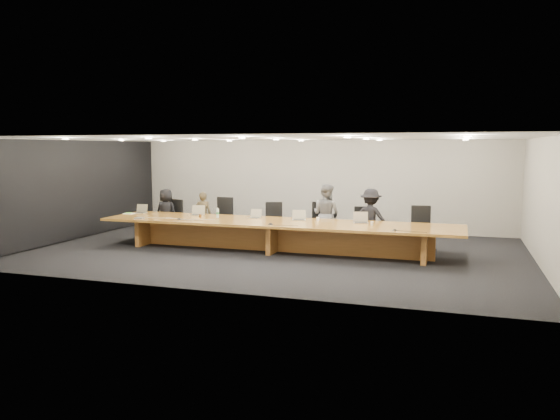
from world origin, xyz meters
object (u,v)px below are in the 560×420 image
at_px(amber_mug, 200,216).
at_px(paper_cup_near, 318,219).
at_px(mic_center, 270,224).
at_px(mic_right, 395,230).
at_px(water_bottle, 218,213).
at_px(conference_table, 276,230).
at_px(laptop_d, 299,215).
at_px(chair_far_left, 172,218).
at_px(laptop_c, 254,214).
at_px(chair_mid_right, 320,223).
at_px(person_b, 203,215).
at_px(paper_cup_far, 372,223).
at_px(laptop_b, 197,210).
at_px(chair_left, 221,218).
at_px(laptop_a, 140,209).
at_px(chair_right, 362,227).
at_px(mic_left, 179,219).
at_px(laptop_e, 361,218).
at_px(person_c, 326,214).
at_px(person_d, 371,218).
at_px(av_box, 139,218).
at_px(chair_far_right, 421,228).
at_px(person_a, 166,213).
at_px(chair_mid_left, 274,222).

xyz_separation_m(amber_mug, paper_cup_near, (3.09, 0.32, 0.00)).
distance_m(mic_center, mic_right, 2.92).
relative_size(water_bottle, mic_center, 1.75).
height_order(conference_table, laptop_d, laptop_d).
relative_size(chair_far_left, laptop_c, 3.49).
bearing_deg(laptop_c, chair_mid_right, 36.29).
distance_m(person_b, paper_cup_far, 5.05).
bearing_deg(laptop_b, laptop_c, -7.93).
bearing_deg(mic_center, paper_cup_far, 15.91).
height_order(chair_far_left, chair_left, chair_left).
bearing_deg(laptop_a, mic_center, -17.39).
bearing_deg(chair_left, person_b, -166.51).
height_order(conference_table, paper_cup_near, paper_cup_near).
bearing_deg(chair_right, paper_cup_far, -73.65).
relative_size(amber_mug, mic_left, 0.70).
height_order(laptop_e, paper_cup_near, laptop_e).
relative_size(laptop_d, laptop_e, 0.94).
height_order(water_bottle, paper_cup_near, water_bottle).
relative_size(person_b, laptop_c, 4.30).
height_order(laptop_c, laptop_d, laptop_d).
distance_m(chair_left, laptop_e, 4.22).
bearing_deg(person_c, conference_table, 73.71).
bearing_deg(amber_mug, mic_left, -123.81).
height_order(person_d, laptop_e, person_d).
bearing_deg(water_bottle, laptop_c, 9.96).
height_order(chair_mid_right, person_c, person_c).
relative_size(water_bottle, av_box, 1.07).
relative_size(person_c, laptop_d, 4.84).
height_order(person_b, av_box, person_b).
height_order(av_box, mic_right, av_box).
height_order(chair_left, laptop_a, chair_left).
relative_size(laptop_a, paper_cup_far, 3.72).
bearing_deg(mic_left, chair_far_right, 15.03).
bearing_deg(amber_mug, chair_far_left, 142.20).
distance_m(person_a, laptop_e, 5.90).
bearing_deg(chair_far_left, amber_mug, -22.45).
relative_size(amber_mug, paper_cup_far, 0.99).
bearing_deg(mic_right, amber_mug, 172.22).
height_order(chair_mid_left, chair_right, chair_mid_left).
bearing_deg(laptop_d, chair_left, 144.94).
height_order(laptop_d, mic_center, laptop_d).
height_order(laptop_c, mic_center, laptop_c).
height_order(laptop_c, mic_right, laptop_c).
height_order(chair_right, laptop_c, chair_right).
bearing_deg(laptop_c, paper_cup_near, 7.00).
xyz_separation_m(person_d, paper_cup_near, (-1.19, -0.80, 0.03)).
bearing_deg(person_a, mic_right, 168.17).
bearing_deg(laptop_c, chair_mid_left, 78.99).
distance_m(conference_table, mic_center, 0.63).
relative_size(chair_far_left, person_b, 0.81).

